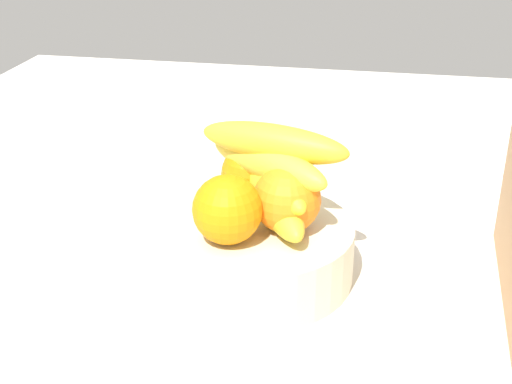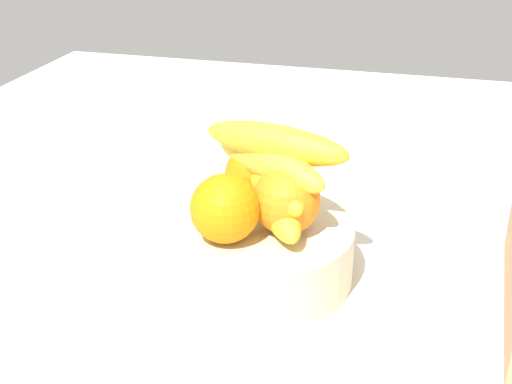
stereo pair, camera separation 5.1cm
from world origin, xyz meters
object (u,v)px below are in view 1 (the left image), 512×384
(orange_front_left, at_px, (227,210))
(orange_center, at_px, (253,174))
(banana_bunch, at_px, (271,172))
(fruit_bowl, at_px, (256,251))
(orange_front_right, at_px, (287,199))

(orange_front_left, height_order, orange_center, same)
(orange_front_left, relative_size, banana_bunch, 0.41)
(orange_center, bearing_deg, orange_front_left, -4.95)
(fruit_bowl, distance_m, banana_bunch, 0.09)
(orange_front_right, relative_size, banana_bunch, 0.41)
(orange_front_right, bearing_deg, banana_bunch, -143.33)
(fruit_bowl, xyz_separation_m, orange_front_right, (0.00, 0.03, 0.07))
(orange_front_left, height_order, banana_bunch, banana_bunch)
(orange_front_right, bearing_deg, fruit_bowl, -96.51)
(orange_front_right, xyz_separation_m, banana_bunch, (-0.03, -0.02, 0.02))
(orange_front_left, height_order, orange_front_right, same)
(orange_center, distance_m, banana_bunch, 0.04)
(orange_front_left, bearing_deg, banana_bunch, 152.76)
(orange_front_left, xyz_separation_m, orange_front_right, (-0.04, 0.06, 0.00))
(orange_front_right, bearing_deg, orange_center, -140.57)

